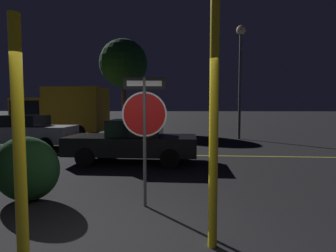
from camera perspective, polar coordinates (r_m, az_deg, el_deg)
name	(u,v)px	position (r m, az deg, el deg)	size (l,w,h in m)	color
road_center_stripe	(166,155)	(10.38, -0.50, -6.33)	(33.68, 0.12, 0.01)	gold
stop_sign	(145,116)	(4.88, -5.14, 2.15)	(0.83, 0.12, 2.43)	#4C4C51
yellow_pole_left	(19,142)	(3.51, -29.69, -3.08)	(0.14, 0.14, 2.94)	yellow
yellow_pole_right	(214,125)	(3.47, 9.93, 0.20)	(0.12, 0.12, 3.29)	yellow
hedge_bush_1	(26,169)	(6.01, -28.47, -8.20)	(1.34, 0.87, 1.30)	#19421E
passing_car_1	(28,132)	(13.82, -28.19, -1.07)	(4.25, 2.21, 1.52)	silver
passing_car_2	(133,141)	(9.03, -7.60, -3.32)	(4.43, 1.87, 1.46)	black
delivery_truck	(61,111)	(18.27, -22.25, 3.06)	(5.76, 2.69, 3.13)	gold
street_lamp	(240,59)	(16.39, 15.49, 13.88)	(0.54, 0.54, 6.65)	#4C4C51
tree_0	(123,64)	(21.95, -9.67, 13.24)	(3.85, 3.85, 7.35)	#422D1E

